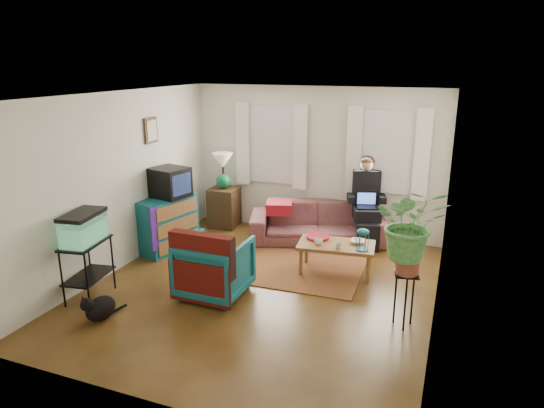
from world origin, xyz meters
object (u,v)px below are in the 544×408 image
at_px(sofa, 317,216).
at_px(side_table, 224,207).
at_px(armchair, 215,264).
at_px(aquarium_stand, 88,270).
at_px(plant_stand, 404,300).
at_px(coffee_table, 336,258).
at_px(dresser, 167,224).

height_order(sofa, side_table, sofa).
bearing_deg(armchair, sofa, -105.77).
xyz_separation_m(aquarium_stand, plant_stand, (3.92, 0.76, -0.05)).
xyz_separation_m(aquarium_stand, armchair, (1.49, 0.68, 0.04)).
bearing_deg(coffee_table, armchair, -143.60).
distance_m(side_table, dresser, 1.44).
distance_m(sofa, armchair, 2.53).
distance_m(side_table, aquarium_stand, 3.25).
xyz_separation_m(sofa, aquarium_stand, (-2.19, -3.11, -0.05)).
xyz_separation_m(side_table, coffee_table, (2.47, -1.30, -0.14)).
relative_size(sofa, aquarium_stand, 2.91).
xyz_separation_m(sofa, plant_stand, (1.73, -2.35, -0.11)).
bearing_deg(plant_stand, armchair, -178.24).
height_order(dresser, coffee_table, dresser).
bearing_deg(side_table, aquarium_stand, -96.18).
bearing_deg(aquarium_stand, armchair, 15.35).
bearing_deg(armchair, plant_stand, -177.86).
bearing_deg(side_table, dresser, -103.66).
relative_size(armchair, plant_stand, 1.27).
bearing_deg(armchair, dresser, -37.57).
height_order(armchair, plant_stand, armchair).
bearing_deg(armchair, side_table, -65.57).
relative_size(side_table, aquarium_stand, 0.95).
relative_size(coffee_table, plant_stand, 1.62).
bearing_deg(coffee_table, plant_stand, -53.84).
distance_m(side_table, coffee_table, 2.79).
height_order(aquarium_stand, plant_stand, aquarium_stand).
xyz_separation_m(armchair, coffee_table, (1.33, 1.26, -0.20)).
height_order(coffee_table, plant_stand, plant_stand).
xyz_separation_m(dresser, coffee_table, (2.81, 0.10, -0.22)).
height_order(side_table, armchair, armchair).
bearing_deg(aquarium_stand, plant_stand, 1.67).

